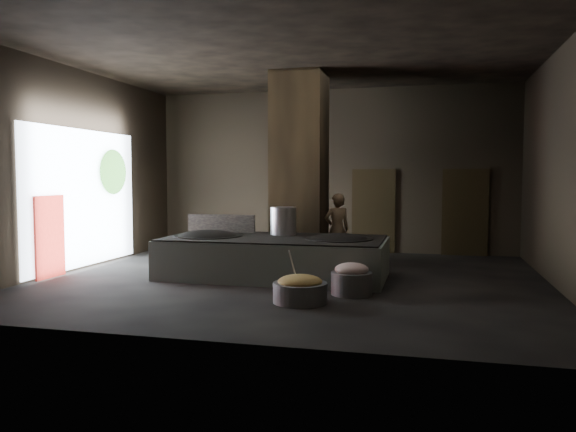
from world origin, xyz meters
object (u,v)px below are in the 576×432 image
(wok_right, at_px, (339,243))
(stock_pot, at_px, (283,221))
(veg_basin, at_px, (300,293))
(meat_basin, at_px, (352,283))
(cook, at_px, (337,229))
(wok_left, at_px, (208,239))
(hearth_platform, at_px, (274,258))

(wok_right, distance_m, stock_pot, 1.44)
(stock_pot, xyz_separation_m, veg_basin, (1.00, -2.73, -0.96))
(stock_pot, height_order, veg_basin, stock_pot)
(stock_pot, bearing_deg, meat_basin, -47.33)
(cook, bearing_deg, meat_basin, 76.00)
(stock_pot, distance_m, veg_basin, 3.07)
(wok_left, bearing_deg, cook, 37.95)
(wok_right, relative_size, veg_basin, 1.49)
(wok_left, xyz_separation_m, stock_pot, (1.50, 0.60, 0.38))
(meat_basin, bearing_deg, veg_basin, -131.52)
(hearth_platform, height_order, cook, cook)
(wok_right, bearing_deg, veg_basin, -97.54)
(stock_pot, xyz_separation_m, cook, (0.96, 1.32, -0.28))
(hearth_platform, xyz_separation_m, wok_right, (1.35, 0.05, 0.35))
(wok_left, distance_m, stock_pot, 1.66)
(stock_pot, relative_size, cook, 0.35)
(hearth_platform, distance_m, meat_basin, 2.25)
(hearth_platform, relative_size, wok_right, 3.41)
(wok_right, xyz_separation_m, stock_pot, (-1.30, 0.50, 0.38))
(wok_right, relative_size, meat_basin, 1.85)
(hearth_platform, xyz_separation_m, veg_basin, (1.05, -2.18, -0.23))
(wok_left, height_order, cook, cook)
(hearth_platform, bearing_deg, veg_basin, -64.12)
(stock_pot, height_order, cook, cook)
(hearth_platform, height_order, stock_pot, stock_pot)
(veg_basin, bearing_deg, wok_right, 82.46)
(hearth_platform, relative_size, cook, 2.70)
(wok_left, bearing_deg, hearth_platform, 1.97)
(hearth_platform, height_order, meat_basin, hearth_platform)
(wok_left, xyz_separation_m, wok_right, (2.80, 0.10, 0.00))
(hearth_platform, height_order, wok_left, wok_left)
(hearth_platform, xyz_separation_m, stock_pot, (0.05, 0.55, 0.73))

